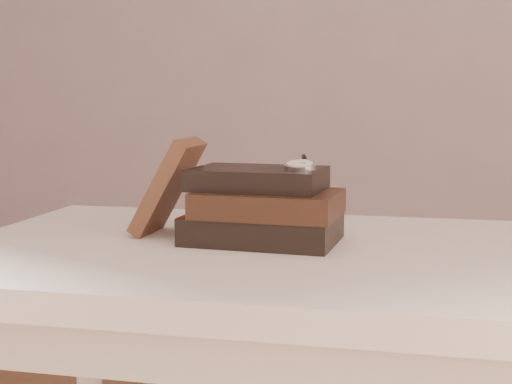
# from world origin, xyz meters

# --- Properties ---
(table) EXTENTS (1.00, 0.60, 0.75)m
(table) POSITION_xyz_m (0.00, 0.35, 0.66)
(table) COLOR silver
(table) RESTS_ON ground
(book_stack) EXTENTS (0.23, 0.17, 0.11)m
(book_stack) POSITION_xyz_m (-0.05, 0.38, 0.80)
(book_stack) COLOR black
(book_stack) RESTS_ON table
(journal) EXTENTS (0.10, 0.10, 0.15)m
(journal) POSITION_xyz_m (-0.21, 0.40, 0.83)
(journal) COLOR #3E2317
(journal) RESTS_ON table
(pocket_watch) EXTENTS (0.05, 0.15, 0.02)m
(pocket_watch) POSITION_xyz_m (0.01, 0.37, 0.87)
(pocket_watch) COLOR silver
(pocket_watch) RESTS_ON book_stack
(eyeglasses) EXTENTS (0.10, 0.11, 0.04)m
(eyeglasses) POSITION_xyz_m (-0.12, 0.46, 0.81)
(eyeglasses) COLOR silver
(eyeglasses) RESTS_ON book_stack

